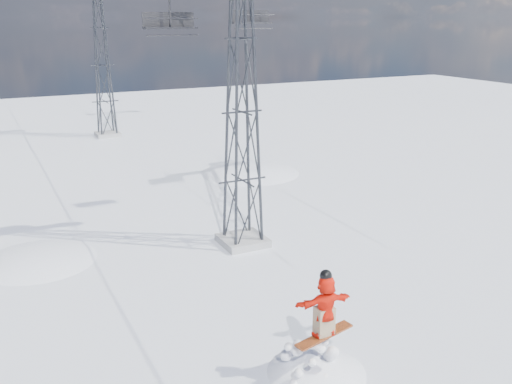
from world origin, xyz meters
TOP-DOWN VIEW (x-y plane):
  - ground at (0.00, 0.00)m, footprint 120.00×120.00m
  - snow_terrain at (-4.77, 21.24)m, footprint 39.00×37.00m
  - lift_tower_near at (0.80, 8.00)m, footprint 5.20×1.80m
  - lift_tower_far at (0.80, 33.00)m, footprint 5.20×1.80m
  - lift_chair_near at (-1.40, 9.70)m, footprint 2.04×0.59m
  - lift_chair_mid at (3.00, 11.67)m, footprint 1.90×0.55m

SIDE VIEW (x-z plane):
  - snow_terrain at x=-4.77m, z-range -20.59..1.41m
  - ground at x=0.00m, z-range 0.00..0.00m
  - lift_tower_near at x=0.80m, z-range -0.24..11.18m
  - lift_tower_far at x=0.80m, z-range -0.24..11.18m
  - lift_chair_near at x=-1.40m, z-range 7.56..10.09m
  - lift_chair_mid at x=3.00m, z-range 7.79..10.14m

